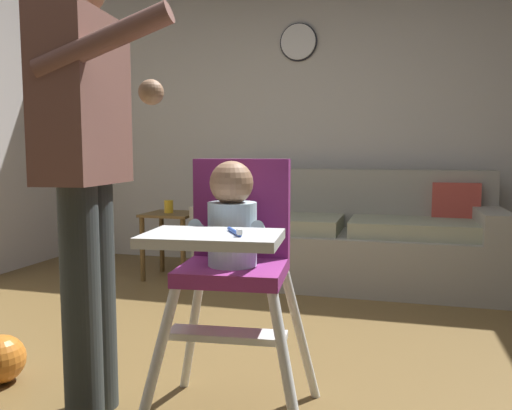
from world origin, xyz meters
The scene contains 9 objects.
ground centered at (0.00, 0.00, -0.05)m, with size 6.32×6.49×0.10m, color brown.
wall_far centered at (0.00, 2.47, 1.38)m, with size 5.52×0.06×2.75m, color beige.
couch centered at (0.40, 1.95, 0.33)m, with size 2.20×0.86×0.86m.
high_chair centered at (0.20, -0.29, 0.68)m, with size 0.66×0.77×0.97m.
adult_standing centered at (-0.34, -0.34, 0.94)m, with size 0.55×0.50×1.67m.
toy_ball centered at (-0.88, -0.22, 0.10)m, with size 0.21×0.21×0.21m, color orange.
side_table centered at (-0.96, 1.71, 0.38)m, with size 0.40×0.40×0.52m.
sippy_cup centered at (-0.98, 1.71, 0.57)m, with size 0.07×0.07×0.10m, color gold.
wall_clock centered at (-0.09, 2.43, 1.93)m, with size 0.32×0.04×0.32m.
Camera 1 is at (0.75, -1.97, 0.99)m, focal length 35.75 mm.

